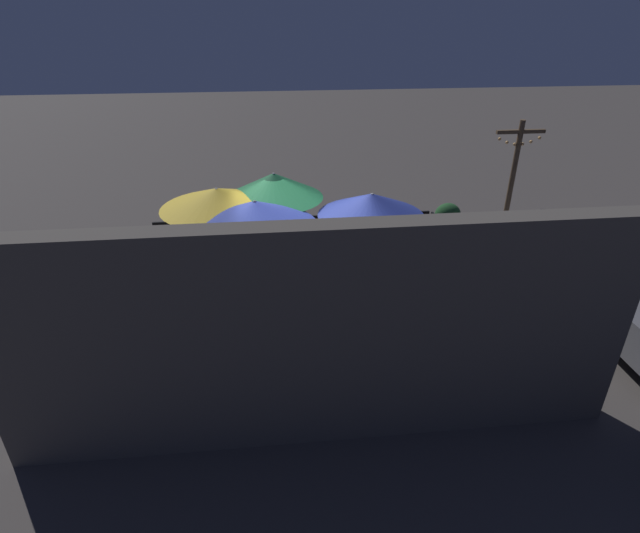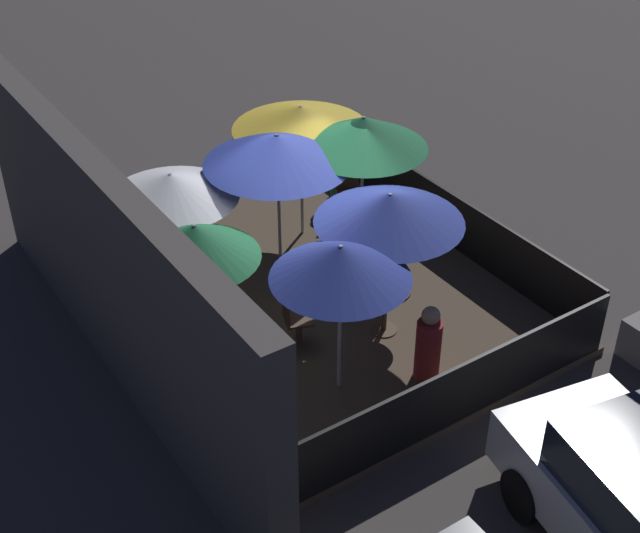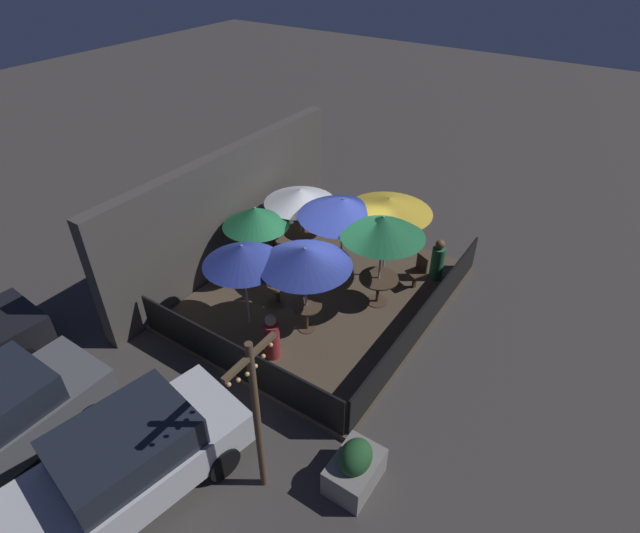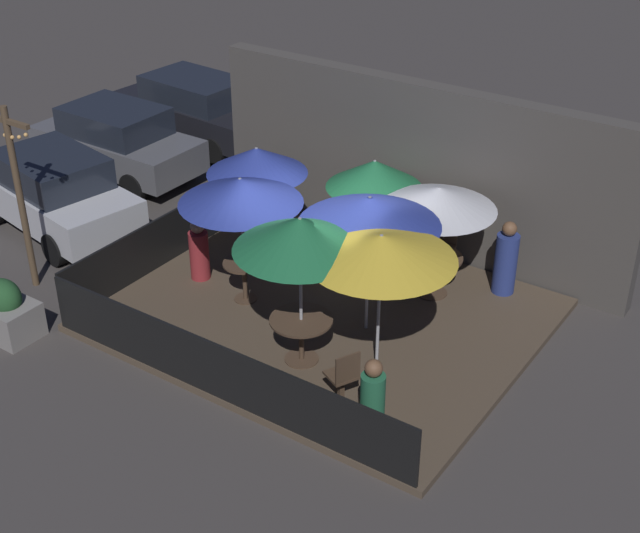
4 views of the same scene
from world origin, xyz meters
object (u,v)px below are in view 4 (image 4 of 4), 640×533
at_px(patio_chair_2, 343,375).
at_px(parked_car_1, 117,141).
at_px(patio_umbrella_5, 370,211).
at_px(planter_box, 6,311).
at_px(patio_umbrella_2, 438,198).
at_px(light_post, 18,188).
at_px(dining_table_2, 434,264).
at_px(patio_umbrella_0, 240,191).
at_px(dining_table_0, 244,271).
at_px(dining_table_1, 301,327).
at_px(patio_umbrella_4, 381,247).
at_px(patio_umbrella_1, 300,234).
at_px(parked_car_0, 55,192).
at_px(patron_2, 506,261).
at_px(patio_chair_0, 445,245).
at_px(parked_car_2, 196,108).
at_px(patio_umbrella_3, 374,174).
at_px(patio_umbrella_6, 257,161).
at_px(patio_chair_1, 308,253).
at_px(patron_1, 373,399).
at_px(patron_0, 199,252).

height_order(patio_chair_2, parked_car_1, parked_car_1).
bearing_deg(patio_umbrella_5, planter_box, -145.75).
bearing_deg(patio_umbrella_2, light_post, -149.71).
distance_m(patio_umbrella_2, dining_table_2, 1.26).
height_order(patio_umbrella_0, light_post, light_post).
bearing_deg(dining_table_0, light_post, -155.97).
xyz_separation_m(patio_umbrella_0, dining_table_1, (1.83, -0.90, -1.47)).
bearing_deg(patio_umbrella_4, patio_chair_2, -88.79).
distance_m(patio_umbrella_1, parked_car_0, 6.95).
distance_m(patio_chair_2, light_post, 6.68).
relative_size(patio_umbrella_5, patron_2, 1.75).
bearing_deg(patio_chair_0, patio_umbrella_2, 0.00).
relative_size(patio_umbrella_1, dining_table_0, 3.36).
distance_m(patio_chair_2, parked_car_2, 11.01).
height_order(patron_2, parked_car_2, parked_car_2).
relative_size(patio_umbrella_0, patio_umbrella_4, 0.98).
xyz_separation_m(patio_umbrella_3, patio_umbrella_6, (-1.75, -1.12, 0.23)).
xyz_separation_m(patio_umbrella_2, patron_2, (1.00, 0.77, -1.24)).
height_order(patio_umbrella_0, patio_umbrella_4, patio_umbrella_4).
relative_size(patio_chair_1, planter_box, 0.86).
xyz_separation_m(patio_chair_2, patron_2, (0.62, 4.22, 0.10)).
bearing_deg(patio_chair_2, parked_car_1, 0.45).
height_order(dining_table_1, patio_chair_1, patio_chair_1).
distance_m(patio_chair_0, parked_car_2, 8.42).
bearing_deg(patio_umbrella_6, patio_umbrella_0, -63.18).
bearing_deg(dining_table_2, patio_chair_0, 105.15).
relative_size(patio_umbrella_6, patio_chair_1, 2.51).
height_order(light_post, parked_car_1, light_post).
bearing_deg(patio_umbrella_3, planter_box, -125.91).
distance_m(patio_umbrella_6, planter_box, 4.93).
relative_size(patio_umbrella_1, parked_car_2, 0.56).
xyz_separation_m(patio_umbrella_5, dining_table_0, (-2.20, -0.42, -1.58)).
xyz_separation_m(patron_2, planter_box, (-6.27, -5.68, -0.29)).
distance_m(dining_table_1, dining_table_2, 3.00).
distance_m(patio_chair_2, patron_1, 0.71).
xyz_separation_m(dining_table_1, light_post, (-5.42, -0.70, 1.19)).
bearing_deg(patron_1, patio_umbrella_2, -114.56).
relative_size(patio_umbrella_0, patio_chair_1, 2.55).
height_order(patio_umbrella_5, patron_0, patio_umbrella_5).
bearing_deg(dining_table_0, patio_chair_1, 70.22).
bearing_deg(parked_car_1, patio_chair_1, -12.73).
bearing_deg(patio_umbrella_2, patio_umbrella_4, -81.69).
relative_size(patio_umbrella_2, patio_chair_0, 2.25).
height_order(dining_table_1, patio_chair_0, patio_chair_0).
bearing_deg(patio_umbrella_2, patio_umbrella_3, 166.27).
distance_m(patio_umbrella_6, dining_table_0, 2.00).
bearing_deg(parked_car_1, patio_chair_2, -25.07).
bearing_deg(light_post, patio_chair_0, 37.18).
height_order(patio_umbrella_4, patron_1, patio_umbrella_4).
relative_size(dining_table_2, parked_car_0, 0.24).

